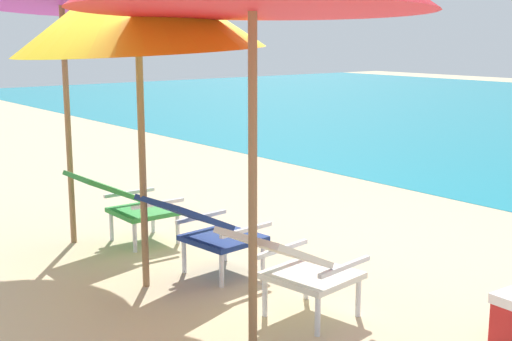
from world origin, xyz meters
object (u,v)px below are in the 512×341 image
at_px(lounge_chair_center, 205,227).
at_px(beach_umbrella_center, 137,6).
at_px(lounge_chair_left, 125,200).
at_px(lounge_chair_right, 295,263).

distance_m(lounge_chair_center, beach_umbrella_center, 1.66).
distance_m(lounge_chair_left, lounge_chair_right, 2.16).
height_order(lounge_chair_center, lounge_chair_right, same).
xyz_separation_m(lounge_chair_center, lounge_chair_right, (1.04, -0.03, 0.00)).
bearing_deg(lounge_chair_right, beach_umbrella_center, -161.21).
relative_size(lounge_chair_center, beach_umbrella_center, 0.39).
bearing_deg(lounge_chair_right, lounge_chair_center, 178.38).
bearing_deg(beach_umbrella_center, lounge_chair_right, 18.79).
distance_m(lounge_chair_center, lounge_chair_right, 1.04).
bearing_deg(lounge_chair_center, beach_umbrella_center, -108.47).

